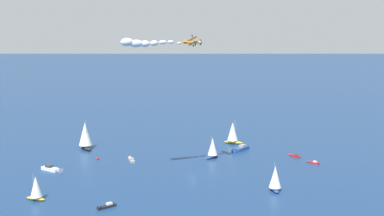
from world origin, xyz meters
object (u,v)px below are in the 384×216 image
at_px(sailboat_near_centre, 85,135).
at_px(marker_buoy, 98,158).
at_px(sailboat_far_port, 233,132).
at_px(biplane_lead, 193,42).
at_px(sailboat_far_stbd, 36,188).
at_px(motorboat_inshore, 106,206).
at_px(sailboat_ahead, 275,178).
at_px(motorboat_outer_ring_b, 240,149).
at_px(motorboat_trailing, 53,169).
at_px(sailboat_outer_ring_a, 213,148).
at_px(motorboat_offshore, 313,162).
at_px(motorboat_outer_ring_d, 131,160).
at_px(wingwalker_lead, 192,36).
at_px(motorboat_outer_ring_c, 294,156).

relative_size(sailboat_near_centre, marker_buoy, 6.58).
xyz_separation_m(sailboat_far_port, biplane_lead, (50.79, -17.65, 44.06)).
distance_m(sailboat_far_stbd, motorboat_inshore, 24.62).
distance_m(sailboat_ahead, biplane_lead, 55.46).
height_order(sailboat_ahead, motorboat_outer_ring_b, sailboat_ahead).
bearing_deg(sailboat_far_stbd, motorboat_inshore, 75.51).
bearing_deg(motorboat_trailing, sailboat_outer_ring_a, 108.54).
height_order(sailboat_far_stbd, motorboat_offshore, sailboat_far_stbd).
distance_m(motorboat_inshore, sailboat_ahead, 56.65).
height_order(sailboat_near_centre, biplane_lead, biplane_lead).
bearing_deg(biplane_lead, motorboat_inshore, -37.91).
xyz_separation_m(sailboat_near_centre, biplane_lead, (38.51, 49.64, 43.11)).
xyz_separation_m(sailboat_far_port, motorboat_outer_ring_b, (13.65, 2.49, -4.52)).
xyz_separation_m(sailboat_far_port, motorboat_trailing, (46.40, -71.60, -4.60)).
xyz_separation_m(motorboat_outer_ring_b, motorboat_outer_ring_d, (17.66, -46.10, -0.30)).
bearing_deg(motorboat_outer_ring_b, sailboat_near_centre, -91.13).
xyz_separation_m(motorboat_offshore, biplane_lead, (17.96, -48.35, 49.02)).
height_order(sailboat_outer_ring_a, marker_buoy, sailboat_outer_ring_a).
relative_size(sailboat_far_stbd, marker_buoy, 4.22).
relative_size(sailboat_far_stbd, sailboat_outer_ring_a, 0.92).
height_order(sailboat_outer_ring_a, biplane_lead, biplane_lead).
xyz_separation_m(sailboat_far_stbd, motorboat_offshore, (-44.89, 97.65, -3.65)).
xyz_separation_m(motorboat_outer_ring_d, marker_buoy, (-2.12, -14.34, -0.14)).
height_order(sailboat_near_centre, motorboat_outer_ring_d, sailboat_near_centre).
height_order(sailboat_near_centre, sailboat_far_stbd, sailboat_near_centre).
xyz_separation_m(motorboat_offshore, sailboat_outer_ring_a, (-7.11, -40.64, 4.02)).
distance_m(sailboat_outer_ring_a, motorboat_outer_ring_d, 34.36).
height_order(sailboat_far_stbd, wingwalker_lead, wingwalker_lead).
bearing_deg(motorboat_offshore, motorboat_outer_ring_c, -150.57).
height_order(sailboat_outer_ring_a, motorboat_outer_ring_b, sailboat_outer_ring_a).
xyz_separation_m(sailboat_far_stbd, marker_buoy, (-48.52, 8.99, -3.66)).
distance_m(motorboat_outer_ring_d, biplane_lead, 58.68).
bearing_deg(sailboat_far_stbd, marker_buoy, 169.51).
relative_size(motorboat_outer_ring_c, wingwalker_lead, 3.32).
bearing_deg(marker_buoy, motorboat_inshore, 14.96).
bearing_deg(sailboat_far_port, motorboat_outer_ring_c, 47.66).
bearing_deg(motorboat_trailing, sailboat_far_stbd, 8.46).
relative_size(sailboat_near_centre, motorboat_outer_ring_b, 1.37).
distance_m(sailboat_ahead, wingwalker_lead, 57.41).
bearing_deg(sailboat_outer_ring_a, motorboat_offshore, 80.08).
bearing_deg(wingwalker_lead, motorboat_inshore, -37.27).
bearing_deg(sailboat_outer_ring_a, sailboat_near_centre, -103.19).
bearing_deg(motorboat_outer_ring_d, motorboat_outer_ring_b, 110.96).
distance_m(motorboat_offshore, sailboat_outer_ring_a, 41.45).
height_order(sailboat_ahead, motorboat_outer_ring_d, sailboat_ahead).
bearing_deg(motorboat_inshore, motorboat_trailing, -142.96).
xyz_separation_m(motorboat_offshore, marker_buoy, (-3.63, -88.66, -0.01)).
distance_m(motorboat_trailing, sailboat_outer_ring_a, 65.14).
relative_size(sailboat_ahead, marker_buoy, 4.62).
relative_size(marker_buoy, wingwalker_lead, 1.38).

